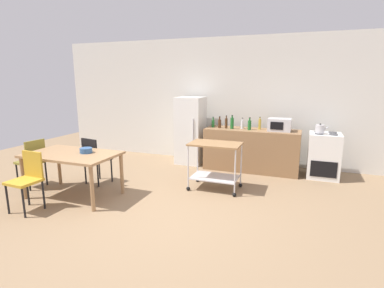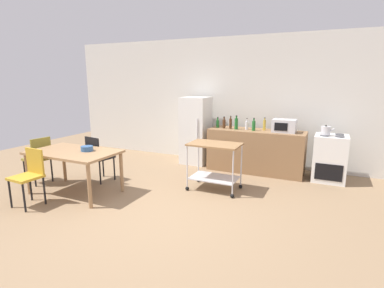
{
  "view_description": "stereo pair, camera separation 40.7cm",
  "coord_description": "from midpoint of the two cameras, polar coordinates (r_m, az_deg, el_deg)",
  "views": [
    {
      "loc": [
        1.94,
        -3.81,
        1.95
      ],
      "look_at": [
        0.05,
        1.2,
        0.8
      ],
      "focal_mm": 28.23,
      "sensor_mm": 36.0,
      "label": 1
    },
    {
      "loc": [
        2.31,
        -3.65,
        1.95
      ],
      "look_at": [
        0.05,
        1.2,
        0.8
      ],
      "focal_mm": 28.23,
      "sensor_mm": 36.0,
      "label": 2
    }
  ],
  "objects": [
    {
      "name": "bottle_sparkling_water",
      "position": [
        6.61,
        9.06,
        3.86
      ],
      "size": [
        0.06,
        0.06,
        0.28
      ],
      "color": "#4C2D19",
      "rests_on": "kitchen_counter"
    },
    {
      "name": "bottle_wine",
      "position": [
        6.66,
        7.81,
        3.83
      ],
      "size": [
        0.07,
        0.07,
        0.25
      ],
      "color": "#4C2D19",
      "rests_on": "kitchen_counter"
    },
    {
      "name": "kitchen_cart",
      "position": [
        5.37,
        6.45,
        -2.8
      ],
      "size": [
        0.91,
        0.57,
        0.85
      ],
      "color": "olive",
      "rests_on": "ground_plane"
    },
    {
      "name": "fruit_bowl",
      "position": [
        5.38,
        -17.21,
        -0.85
      ],
      "size": [
        0.2,
        0.2,
        0.08
      ],
      "primitive_type": "cylinder",
      "color": "#33598C",
      "rests_on": "dining_table"
    },
    {
      "name": "bottle_soy_sauce",
      "position": [
        6.55,
        10.14,
        3.84
      ],
      "size": [
        0.07,
        0.07,
        0.3
      ],
      "color": "#1E6628",
      "rests_on": "kitchen_counter"
    },
    {
      "name": "kettle",
      "position": [
        6.32,
        25.65,
        2.29
      ],
      "size": [
        0.24,
        0.17,
        0.19
      ],
      "color": "silver",
      "rests_on": "stove_oven"
    },
    {
      "name": "microwave",
      "position": [
        6.44,
        18.79,
        3.27
      ],
      "size": [
        0.46,
        0.35,
        0.26
      ],
      "color": "silver",
      "rests_on": "kitchen_counter"
    },
    {
      "name": "refrigerator",
      "position": [
        7.06,
        2.36,
        2.55
      ],
      "size": [
        0.6,
        0.63,
        1.55
      ],
      "color": "white",
      "rests_on": "ground_plane"
    },
    {
      "name": "bottle_vinegar",
      "position": [
        6.56,
        15.27,
        3.5
      ],
      "size": [
        0.06,
        0.06,
        0.27
      ],
      "color": "gold",
      "rests_on": "kitchen_counter"
    },
    {
      "name": "bottle_hot_sauce",
      "position": [
        6.73,
        6.6,
        3.86
      ],
      "size": [
        0.06,
        0.06,
        0.23
      ],
      "color": "#1E6628",
      "rests_on": "kitchen_counter"
    },
    {
      "name": "back_wall",
      "position": [
        7.27,
        7.99,
        8.08
      ],
      "size": [
        8.4,
        0.12,
        2.9
      ],
      "primitive_type": "cube",
      "color": "silver",
      "rests_on": "ground_plane"
    },
    {
      "name": "chair_black",
      "position": [
        6.0,
        -15.51,
        -2.13
      ],
      "size": [
        0.47,
        0.47,
        0.89
      ],
      "rotation": [
        0.0,
        0.0,
        2.96
      ],
      "color": "black",
      "rests_on": "ground_plane"
    },
    {
      "name": "bottle_olive_oil",
      "position": [
        6.46,
        13.36,
        3.42
      ],
      "size": [
        0.07,
        0.07,
        0.26
      ],
      "color": "#1E6628",
      "rests_on": "kitchen_counter"
    },
    {
      "name": "dining_table",
      "position": [
        5.47,
        -19.49,
        -2.11
      ],
      "size": [
        1.5,
        0.9,
        0.75
      ],
      "color": "#A37A51",
      "rests_on": "ground_plane"
    },
    {
      "name": "kitchen_counter",
      "position": [
        6.62,
        13.65,
        -1.31
      ],
      "size": [
        2.0,
        0.64,
        0.9
      ],
      "primitive_type": "cube",
      "color": "olive",
      "rests_on": "ground_plane"
    },
    {
      "name": "bottle_soda",
      "position": [
        6.57,
        12.05,
        3.52
      ],
      "size": [
        0.07,
        0.07,
        0.24
      ],
      "color": "silver",
      "rests_on": "kitchen_counter"
    },
    {
      "name": "ground_plane",
      "position": [
        4.72,
        -4.37,
        -12.34
      ],
      "size": [
        12.0,
        12.0,
        0.0
      ],
      "primitive_type": "plane",
      "color": "#8C7051"
    },
    {
      "name": "chair_olive",
      "position": [
        6.3,
        -25.36,
        -2.2
      ],
      "size": [
        0.45,
        0.45,
        0.89
      ],
      "rotation": [
        0.0,
        0.0,
        -1.71
      ],
      "color": "olive",
      "rests_on": "ground_plane"
    },
    {
      "name": "stove_oven",
      "position": [
        6.53,
        26.25,
        -2.42
      ],
      "size": [
        0.6,
        0.61,
        0.92
      ],
      "color": "white",
      "rests_on": "ground_plane"
    },
    {
      "name": "chair_mustard",
      "position": [
        5.26,
        -26.46,
        -4.99
      ],
      "size": [
        0.42,
        0.42,
        0.89
      ],
      "rotation": [
        0.0,
        0.0,
        -0.05
      ],
      "color": "gold",
      "rests_on": "ground_plane"
    }
  ]
}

